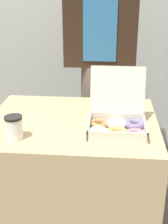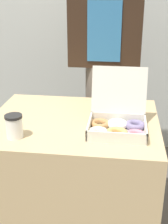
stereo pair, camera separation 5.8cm
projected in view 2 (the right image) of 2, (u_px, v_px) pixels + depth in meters
The scene contains 4 objects.
table at pixel (74, 179), 1.75m from camera, with size 0.88×0.72×0.73m.
donut_box at pixel (117, 124), 1.48m from camera, with size 0.29×0.30×0.28m.
coffee_cup at pixel (14, 126), 1.41m from camera, with size 0.08×0.08×0.11m.
person_customer at pixel (105, 65), 2.06m from camera, with size 0.45×0.25×1.67m.
Camera 2 is at (0.25, -1.46, 1.37)m, focal length 50.00 mm.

